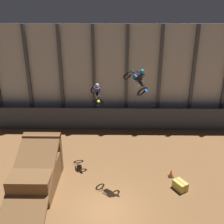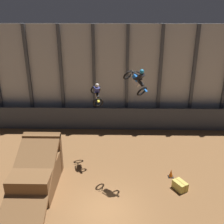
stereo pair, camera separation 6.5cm
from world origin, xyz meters
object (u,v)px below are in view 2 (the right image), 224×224
rider_bike_left_air (97,94)px  hay_bale_trackside (180,186)px  dirt_ramp (37,171)px  traffic_cone_near_ramp (171,173)px  rider_bike_right_air (137,81)px

rider_bike_left_air → hay_bale_trackside: (5.49, -3.67, -4.94)m
dirt_ramp → traffic_cone_near_ramp: bearing=6.5°
rider_bike_right_air → traffic_cone_near_ramp: bearing=-44.9°
rider_bike_right_air → hay_bale_trackside: size_ratio=1.58×
hay_bale_trackside → rider_bike_right_air: bearing=155.0°
hay_bale_trackside → rider_bike_left_air: bearing=146.2°
rider_bike_left_air → hay_bale_trackside: 8.24m
traffic_cone_near_ramp → rider_bike_left_air: bearing=155.4°
rider_bike_left_air → traffic_cone_near_ramp: size_ratio=3.28×
rider_bike_left_air → rider_bike_right_air: 3.82m
rider_bike_right_air → hay_bale_trackside: rider_bike_right_air is taller
dirt_ramp → traffic_cone_near_ramp: dirt_ramp is taller
rider_bike_left_air → hay_bale_trackside: rider_bike_left_air is taller
traffic_cone_near_ramp → rider_bike_right_air: bearing=179.0°
rider_bike_left_air → rider_bike_right_air: size_ratio=1.12×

